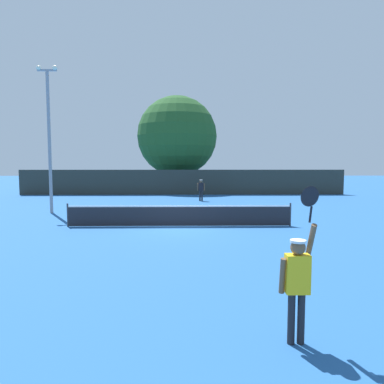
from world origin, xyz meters
name	(u,v)px	position (x,y,z in m)	size (l,w,h in m)	color
ground_plane	(180,226)	(0.00, 0.00, 0.00)	(120.00, 120.00, 0.00)	#235693
tennis_net	(180,215)	(0.00, 0.00, 0.51)	(10.31, 0.08, 1.07)	#232328
perimeter_fence	(183,182)	(0.00, 15.85, 1.13)	(29.32, 0.12, 2.26)	#2D332D
player_serving	(298,275)	(2.09, -10.62, 1.14)	(0.68, 0.40, 2.58)	yellow
player_receiving	(201,188)	(1.43, 10.63, 0.99)	(0.57, 0.24, 1.62)	black
tennis_ball	(153,223)	(-1.29, 0.64, 0.03)	(0.07, 0.07, 0.07)	#CCE033
light_pole	(49,130)	(-7.53, 4.45, 4.76)	(1.18, 0.28, 8.38)	gray
large_tree	(177,136)	(-0.61, 20.77, 5.60)	(8.20, 8.20, 9.70)	brown
parked_car_near	(160,183)	(-2.46, 21.39, 0.78)	(2.16, 4.31, 1.69)	navy
parked_car_mid	(243,182)	(6.57, 22.62, 0.78)	(2.05, 4.26, 1.69)	black
parked_car_far	(273,182)	(9.70, 22.07, 0.78)	(2.08, 4.28, 1.69)	red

